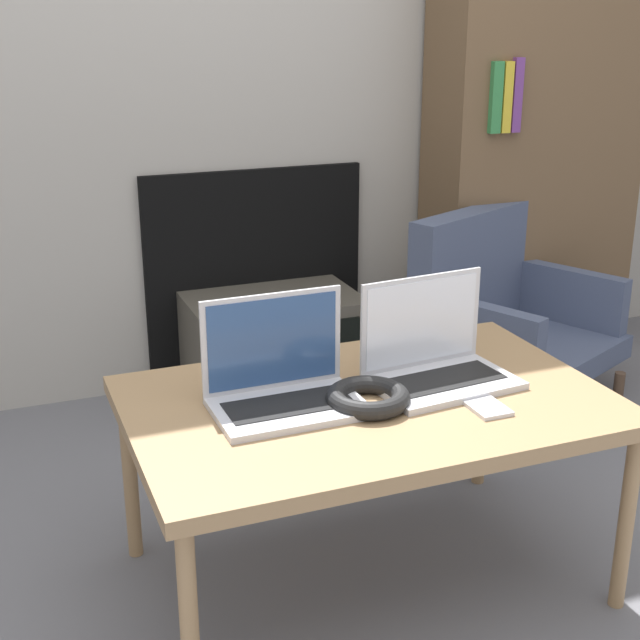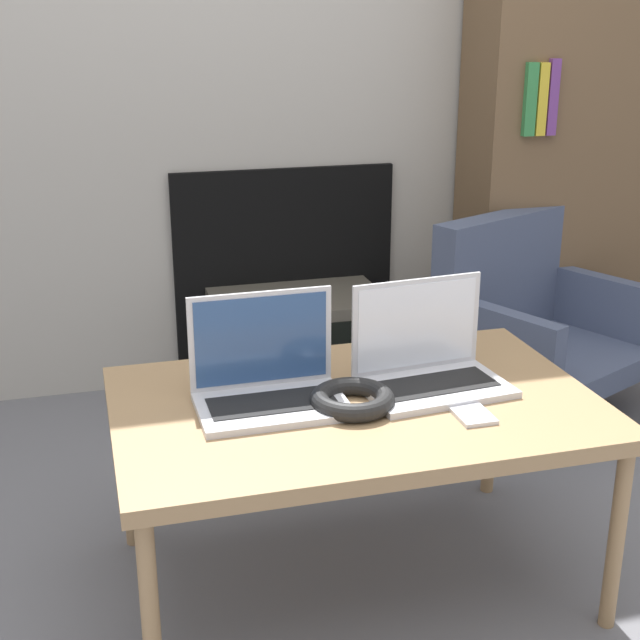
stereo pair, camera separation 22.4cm
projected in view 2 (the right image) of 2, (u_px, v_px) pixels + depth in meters
name	position (u px, v px, depth m)	size (l,w,h in m)	color
wall_back	(236.00, 17.00, 2.98)	(7.00, 0.08, 2.60)	#ADA89E
table	(355.00, 415.00, 2.01)	(1.08, 0.70, 0.48)	#9E7A51
laptop_left	(268.00, 379.00, 1.97)	(0.33, 0.22, 0.24)	silver
laptop_right	(428.00, 362.00, 2.07)	(0.35, 0.25, 0.24)	silver
headphones	(352.00, 399.00, 1.95)	(0.19, 0.19, 0.04)	black
phone	(468.00, 411.00, 1.94)	(0.07, 0.15, 0.01)	silver
tv	(299.00, 345.00, 3.16)	(0.60, 0.39, 0.37)	#4C473D
armchair	(529.00, 317.00, 3.04)	(0.79, 0.74, 0.65)	#47516B
bookshelf	(573.00, 150.00, 3.25)	(0.79, 0.32, 1.65)	brown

